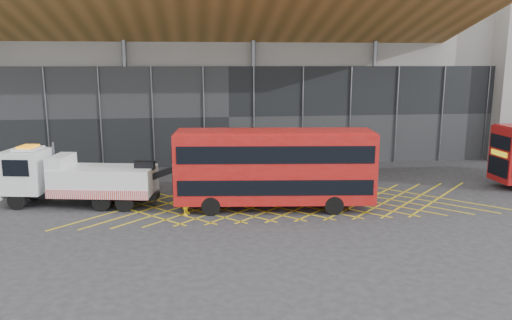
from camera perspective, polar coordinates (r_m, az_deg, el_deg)
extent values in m
plane|color=#272729|center=(29.81, -5.41, -5.23)|extent=(120.00, 120.00, 0.00)
cube|color=gold|center=(30.09, -14.62, -5.39)|extent=(7.16, 7.16, 0.01)
cube|color=gold|center=(30.09, -14.62, -5.39)|extent=(7.16, 7.16, 0.01)
cube|color=gold|center=(29.91, -11.57, -5.35)|extent=(7.16, 7.16, 0.01)
cube|color=gold|center=(29.91, -11.57, -5.35)|extent=(7.16, 7.16, 0.01)
cube|color=gold|center=(29.81, -8.50, -5.29)|extent=(7.16, 7.16, 0.01)
cube|color=gold|center=(29.81, -8.50, -5.29)|extent=(7.16, 7.16, 0.01)
cube|color=gold|center=(29.81, -5.41, -5.22)|extent=(7.16, 7.16, 0.01)
cube|color=gold|center=(29.81, -5.41, -5.22)|extent=(7.16, 7.16, 0.01)
cube|color=gold|center=(29.88, -2.33, -5.13)|extent=(7.16, 7.16, 0.01)
cube|color=gold|center=(29.88, -2.33, -5.13)|extent=(7.16, 7.16, 0.01)
cube|color=gold|center=(30.05, 0.73, -5.03)|extent=(7.16, 7.16, 0.01)
cube|color=gold|center=(30.05, 0.73, -5.03)|extent=(7.16, 7.16, 0.01)
cube|color=gold|center=(30.29, 3.74, -4.92)|extent=(7.16, 7.16, 0.01)
cube|color=gold|center=(30.29, 3.74, -4.92)|extent=(7.16, 7.16, 0.01)
cube|color=gold|center=(30.62, 6.69, -4.79)|extent=(7.16, 7.16, 0.01)
cube|color=gold|center=(30.62, 6.69, -4.79)|extent=(7.16, 7.16, 0.01)
cube|color=gold|center=(31.03, 9.58, -4.66)|extent=(7.16, 7.16, 0.01)
cube|color=gold|center=(31.03, 9.58, -4.66)|extent=(7.16, 7.16, 0.01)
cube|color=gold|center=(31.51, 12.38, -4.52)|extent=(7.16, 7.16, 0.01)
cube|color=gold|center=(31.51, 12.38, -4.52)|extent=(7.16, 7.16, 0.01)
cube|color=gold|center=(32.07, 15.08, -4.37)|extent=(7.16, 7.16, 0.01)
cube|color=gold|center=(32.07, 15.08, -4.37)|extent=(7.16, 7.16, 0.01)
cube|color=gold|center=(32.69, 17.69, -4.22)|extent=(7.16, 7.16, 0.01)
cube|color=gold|center=(32.69, 17.69, -4.22)|extent=(7.16, 7.16, 0.01)
cube|color=gold|center=(33.38, 20.20, -4.07)|extent=(7.16, 7.16, 0.01)
cube|color=gold|center=(33.38, 20.20, -4.07)|extent=(7.16, 7.16, 0.01)
cube|color=gray|center=(47.65, -3.81, 11.94)|extent=(55.00, 14.00, 18.00)
cube|color=black|center=(40.61, -3.15, 4.99)|extent=(55.00, 0.80, 8.00)
cube|color=brown|center=(36.71, -6.12, 16.00)|extent=(40.00, 11.93, 4.07)
cylinder|color=#595B60|center=(40.58, -14.55, 6.06)|extent=(0.36, 0.36, 10.00)
cylinder|color=#595B60|center=(40.49, -0.30, 6.41)|extent=(0.36, 0.36, 10.00)
cylinder|color=#595B60|center=(42.81, 13.20, 6.38)|extent=(0.36, 0.36, 10.00)
cube|color=black|center=(31.30, -19.23, -3.75)|extent=(9.11, 2.58, 0.33)
cube|color=white|center=(32.38, -24.71, -1.14)|extent=(2.69, 2.77, 2.49)
cube|color=black|center=(32.87, -26.56, -0.37)|extent=(0.43, 2.08, 1.05)
cube|color=red|center=(33.22, -26.35, -3.20)|extent=(0.68, 2.49, 0.53)
cube|color=orange|center=(32.03, -24.62, 1.41)|extent=(1.05, 1.28, 0.11)
cube|color=white|center=(30.59, -17.02, -2.19)|extent=(6.27, 3.42, 1.53)
cube|color=red|center=(29.62, -17.77, -3.82)|extent=(5.85, 1.13, 0.53)
cube|color=white|center=(31.32, -21.40, -0.11)|extent=(1.36, 2.43, 0.67)
cube|color=black|center=(29.62, -12.60, -0.60)|extent=(1.22, 0.68, 0.48)
cube|color=black|center=(29.47, -10.78, -1.53)|extent=(2.12, 0.71, 1.03)
cylinder|color=black|center=(31.96, -25.62, -4.20)|extent=(1.10, 0.52, 1.05)
cylinder|color=black|center=(33.66, -23.99, -3.32)|extent=(1.10, 0.52, 1.05)
cylinder|color=black|center=(29.43, -14.77, -4.71)|extent=(1.10, 0.52, 1.05)
cylinder|color=black|center=(31.28, -13.64, -3.71)|extent=(1.10, 0.52, 1.05)
cylinder|color=#595B60|center=(32.56, -22.07, 0.07)|extent=(0.13, 0.13, 2.11)
cube|color=#9E0F0C|center=(28.47, 2.13, -0.74)|extent=(11.46, 3.72, 3.97)
cube|color=black|center=(28.68, 2.11, -2.56)|extent=(11.02, 3.74, 0.87)
cube|color=black|center=(28.30, 2.14, 1.06)|extent=(11.02, 3.74, 0.97)
cube|color=black|center=(28.91, -9.14, -2.49)|extent=(0.29, 2.29, 1.33)
cube|color=black|center=(28.54, -9.26, 1.00)|extent=(0.29, 2.29, 0.97)
cube|color=yellow|center=(28.69, -9.22, -0.60)|extent=(0.24, 1.82, 0.36)
cube|color=#9E0F0C|center=(28.12, 2.16, 3.27)|extent=(11.21, 3.49, 0.12)
cylinder|color=black|center=(27.87, -5.17, -5.26)|extent=(1.09, 0.41, 1.06)
cylinder|color=black|center=(30.08, -4.87, -4.01)|extent=(1.09, 0.41, 1.06)
cylinder|color=black|center=(28.23, 8.91, -5.14)|extent=(1.09, 0.41, 1.06)
cylinder|color=black|center=(30.42, 8.16, -3.91)|extent=(1.09, 0.41, 1.06)
cube|color=black|center=(36.89, 25.91, -0.69)|extent=(0.08, 2.13, 1.23)
cube|color=black|center=(36.61, 26.14, 1.85)|extent=(0.08, 2.13, 0.90)
cube|color=yellow|center=(36.73, 26.02, 0.69)|extent=(0.07, 1.69, 0.33)
imported|color=yellow|center=(28.08, -7.97, -4.36)|extent=(0.63, 0.78, 1.86)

